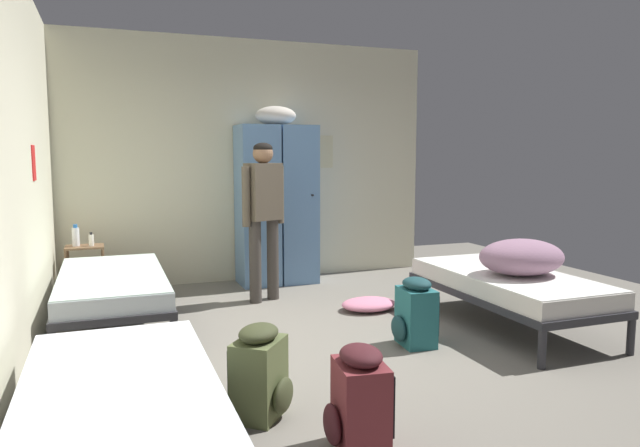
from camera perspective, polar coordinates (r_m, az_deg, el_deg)
name	(u,v)px	position (r m, az deg, el deg)	size (l,w,h in m)	color
ground_plane	(331,344)	(4.76, 1.13, -11.80)	(8.41, 8.41, 0.00)	slate
room_backdrop	(159,164)	(5.44, -15.56, 5.64)	(4.48, 5.32, 2.86)	beige
locker_bank	(276,201)	(6.83, -4.30, 2.19)	(0.90, 0.55, 2.07)	#5B84B2
shelf_unit	(85,267)	(6.56, -22.05, -3.99)	(0.38, 0.30, 0.57)	brown
bed_left_front	(121,407)	(2.90, -18.99, -16.67)	(0.90, 1.90, 0.49)	#28282D
bed_right	(508,285)	(5.38, 17.98, -5.74)	(0.90, 1.90, 0.49)	#28282D
bed_left_rear	(112,285)	(5.42, -19.73, -5.71)	(0.90, 1.90, 0.49)	#28282D
bedding_heap	(521,257)	(5.26, 19.18, -3.14)	(0.75, 0.60, 0.31)	gray
person_traveler	(264,206)	(5.97, -5.57, 1.68)	(0.48, 0.33, 1.64)	#3D3833
water_bottle	(76,236)	(6.53, -22.87, -1.17)	(0.07, 0.07, 0.23)	white
lotion_bottle	(91,240)	(6.47, -21.55, -1.51)	(0.05, 0.05, 0.15)	white
backpack_teal	(415,313)	(4.73, 9.31, -8.70)	(0.36, 0.34, 0.55)	#23666B
backpack_maroon	(359,401)	(3.12, 3.81, -16.98)	(0.36, 0.35, 0.55)	maroon
backpack_olive	(261,374)	(3.47, -5.84, -14.45)	(0.42, 0.41, 0.55)	#566038
clothes_pile_pink	(369,304)	(5.75, 4.81, -7.89)	(0.55, 0.41, 0.12)	pink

